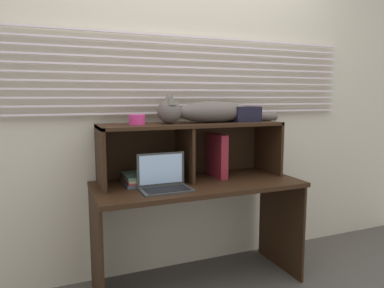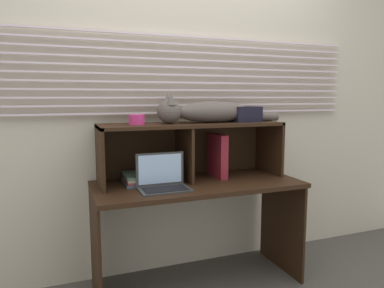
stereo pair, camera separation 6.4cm
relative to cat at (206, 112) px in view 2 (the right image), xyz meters
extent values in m
cube|color=beige|center=(-0.10, 0.23, 0.06)|extent=(4.40, 0.04, 2.50)
cube|color=silver|center=(-0.10, 0.18, -0.01)|extent=(2.78, 0.02, 0.01)
cube|color=silver|center=(-0.10, 0.18, 0.04)|extent=(2.78, 0.02, 0.01)
cube|color=silver|center=(-0.10, 0.18, 0.10)|extent=(2.78, 0.02, 0.01)
cube|color=silver|center=(-0.10, 0.18, 0.15)|extent=(2.78, 0.02, 0.01)
cube|color=silver|center=(-0.10, 0.18, 0.20)|extent=(2.78, 0.02, 0.01)
cube|color=silver|center=(-0.10, 0.18, 0.26)|extent=(2.78, 0.02, 0.01)
cube|color=silver|center=(-0.10, 0.18, 0.31)|extent=(2.78, 0.02, 0.01)
cube|color=silver|center=(-0.10, 0.18, 0.36)|extent=(2.78, 0.02, 0.01)
cube|color=silver|center=(-0.10, 0.18, 0.42)|extent=(2.78, 0.02, 0.01)
cube|color=silver|center=(-0.10, 0.18, 0.47)|extent=(2.78, 0.02, 0.01)
cube|color=silver|center=(-0.10, 0.18, 0.52)|extent=(2.78, 0.02, 0.01)
cube|color=black|center=(-0.10, -0.11, -0.48)|extent=(1.37, 0.60, 0.03)
cube|color=black|center=(-0.78, -0.11, -0.84)|extent=(0.02, 0.54, 0.69)
cube|color=black|center=(0.57, -0.11, -0.84)|extent=(0.02, 0.54, 0.69)
cube|color=black|center=(-0.10, 0.00, -0.09)|extent=(1.26, 0.36, 0.02)
cube|color=black|center=(-0.72, 0.00, -0.27)|extent=(0.02, 0.36, 0.39)
cube|color=black|center=(0.51, 0.00, -0.27)|extent=(0.02, 0.36, 0.39)
cube|color=black|center=(-0.16, 0.00, -0.28)|extent=(0.02, 0.34, 0.37)
cube|color=black|center=(-0.10, 0.18, -0.27)|extent=(1.26, 0.01, 0.39)
ellipsoid|color=#574E49|center=(0.05, 0.00, 0.00)|extent=(0.55, 0.18, 0.15)
sphere|color=#574E49|center=(-0.27, 0.00, 0.00)|extent=(0.16, 0.16, 0.16)
cone|color=#535148|center=(-0.27, -0.04, 0.08)|extent=(0.07, 0.07, 0.07)
cone|color=#574D49|center=(-0.27, 0.04, 0.08)|extent=(0.07, 0.07, 0.07)
cylinder|color=#574E49|center=(0.43, 0.00, -0.04)|extent=(0.29, 0.06, 0.06)
cube|color=#363636|center=(-0.37, -0.23, -0.46)|extent=(0.31, 0.20, 0.01)
cube|color=#363636|center=(-0.37, -0.13, -0.35)|extent=(0.31, 0.01, 0.21)
cube|color=#ADD1F9|center=(-0.37, -0.14, -0.35)|extent=(0.28, 0.00, 0.18)
cube|color=black|center=(-0.37, -0.24, -0.45)|extent=(0.26, 0.14, 0.00)
cube|color=maroon|center=(0.09, 0.00, -0.31)|extent=(0.05, 0.25, 0.31)
cube|color=#3C5B7A|center=(-0.51, 0.01, -0.46)|extent=(0.15, 0.25, 0.02)
cube|color=brown|center=(-0.50, 0.00, -0.44)|extent=(0.15, 0.25, 0.02)
cube|color=tan|center=(-0.50, 0.00, -0.42)|extent=(0.15, 0.25, 0.02)
cube|color=#435E4E|center=(-0.50, 0.00, -0.41)|extent=(0.15, 0.25, 0.02)
cylinder|color=#D2337D|center=(-0.49, 0.00, -0.04)|extent=(0.10, 0.10, 0.06)
cube|color=black|center=(0.30, 0.00, -0.02)|extent=(0.19, 0.19, 0.11)
camera|label=1|loc=(-1.02, -2.23, 0.10)|focal=33.15mm
camera|label=2|loc=(-0.96, -2.26, 0.10)|focal=33.15mm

